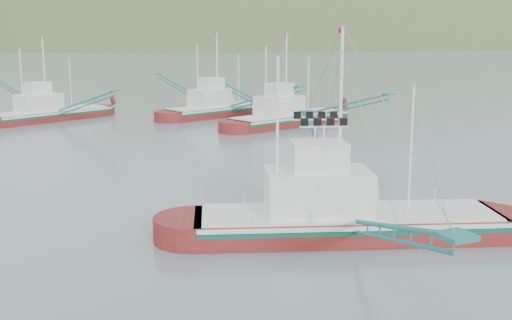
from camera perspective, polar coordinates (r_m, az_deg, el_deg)
name	(u,v)px	position (r m, az deg, el deg)	size (l,w,h in m)	color
ground	(306,246)	(31.85, 4.45, -7.62)	(1200.00, 1200.00, 0.00)	slate
main_boat	(346,194)	(32.74, 7.98, -3.00)	(16.06, 27.25, 11.42)	maroon
bg_boat_right	(288,107)	(71.27, 2.89, 4.74)	(15.45, 26.39, 10.95)	maroon
bg_boat_far	(49,102)	(79.07, -17.92, 4.89)	(14.58, 24.57, 10.46)	maroon
bg_boat_extra	(220,99)	(79.58, -3.25, 5.46)	(15.43, 26.27, 10.95)	maroon
headland_right	(314,44)	(522.66, 5.15, 10.26)	(684.00, 432.00, 306.00)	#44572C
ridge_distant	(23,43)	(588.18, -20.03, 9.75)	(960.00, 400.00, 240.00)	slate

